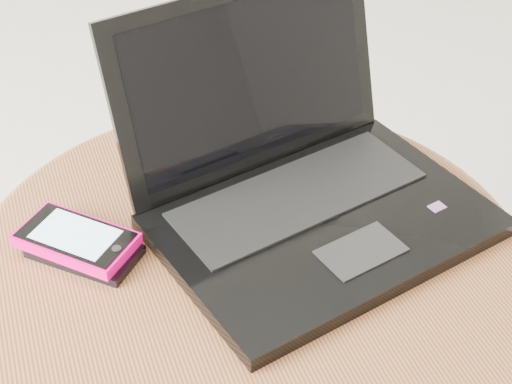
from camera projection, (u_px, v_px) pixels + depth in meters
name	position (u px, v px, depth m)	size (l,w,h in m)	color
table	(249.00, 321.00, 0.88)	(0.60, 0.60, 0.47)	#583417
laptop	(302.00, 181.00, 0.85)	(0.39, 0.36, 0.22)	black
phone_black	(85.00, 251.00, 0.81)	(0.12, 0.12, 0.01)	black
phone_pink	(76.00, 239.00, 0.81)	(0.13, 0.13, 0.01)	#FF0075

